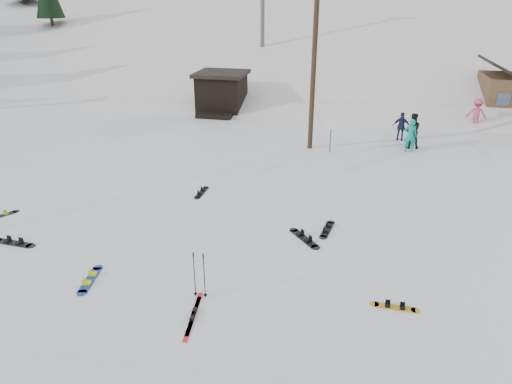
# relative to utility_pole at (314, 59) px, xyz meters

# --- Properties ---
(ground) EXTENTS (200.00, 200.00, 0.00)m
(ground) POSITION_rel_utility_pole_xyz_m (-2.00, -14.00, -4.68)
(ground) COLOR white
(ground) RESTS_ON ground
(ski_slope) EXTENTS (60.00, 85.24, 65.97)m
(ski_slope) POSITION_rel_utility_pole_xyz_m (-2.00, 41.00, -16.68)
(ski_slope) COLOR white
(ski_slope) RESTS_ON ground
(ridge_left) EXTENTS (47.54, 95.03, 58.38)m
(ridge_left) POSITION_rel_utility_pole_xyz_m (-38.00, 34.00, -15.68)
(ridge_left) COLOR white
(ridge_left) RESTS_ON ground
(treeline_left) EXTENTS (20.00, 64.00, 10.00)m
(treeline_left) POSITION_rel_utility_pole_xyz_m (-36.00, 26.00, -4.68)
(treeline_left) COLOR black
(treeline_left) RESTS_ON ground
(treeline_crest) EXTENTS (50.00, 6.00, 10.00)m
(treeline_crest) POSITION_rel_utility_pole_xyz_m (-2.00, 72.00, -4.68)
(treeline_crest) COLOR black
(treeline_crest) RESTS_ON ski_slope
(utility_pole) EXTENTS (2.00, 0.26, 9.00)m
(utility_pole) POSITION_rel_utility_pole_xyz_m (0.00, 0.00, 0.00)
(utility_pole) COLOR #3A2819
(utility_pole) RESTS_ON ground
(trail_sign) EXTENTS (0.50, 0.09, 1.85)m
(trail_sign) POSITION_rel_utility_pole_xyz_m (1.10, -0.42, -3.41)
(trail_sign) COLOR #595B60
(trail_sign) RESTS_ON ground
(lift_hut) EXTENTS (3.40, 4.10, 2.75)m
(lift_hut) POSITION_rel_utility_pole_xyz_m (-7.00, 6.94, -3.32)
(lift_hut) COLOR black
(lift_hut) RESTS_ON ground
(hero_snowboard) EXTENTS (0.52, 1.54, 0.11)m
(hero_snowboard) POSITION_rel_utility_pole_xyz_m (-4.91, -13.82, -4.65)
(hero_snowboard) COLOR #1937A2
(hero_snowboard) RESTS_ON ground
(hero_skis) EXTENTS (0.37, 1.96, 0.10)m
(hero_skis) POSITION_rel_utility_pole_xyz_m (-1.40, -14.71, -4.65)
(hero_skis) COLOR red
(hero_skis) RESTS_ON ground
(ski_poles) EXTENTS (0.38, 0.10, 1.39)m
(ski_poles) POSITION_rel_utility_pole_xyz_m (-1.49, -13.85, -3.97)
(ski_poles) COLOR black
(ski_poles) RESTS_ON ground
(board_scatter_a) EXTENTS (1.66, 0.39, 0.12)m
(board_scatter_a) POSITION_rel_utility_pole_xyz_m (-8.58, -12.45, -4.65)
(board_scatter_a) COLOR black
(board_scatter_a) RESTS_ON ground
(board_scatter_b) EXTENTS (0.27, 1.38, 0.10)m
(board_scatter_b) POSITION_rel_utility_pole_xyz_m (-3.78, -7.05, -4.66)
(board_scatter_b) COLOR black
(board_scatter_b) RESTS_ON ground
(board_scatter_c) EXTENTS (0.83, 1.18, 0.09)m
(board_scatter_c) POSITION_rel_utility_pole_xyz_m (-10.47, -10.79, -4.66)
(board_scatter_c) COLOR black
(board_scatter_c) RESTS_ON ground
(board_scatter_d) EXTENTS (1.19, 1.34, 0.12)m
(board_scatter_d) POSITION_rel_utility_pole_xyz_m (0.93, -10.01, -4.65)
(board_scatter_d) COLOR black
(board_scatter_d) RESTS_ON ground
(board_scatter_e) EXTENTS (1.30, 0.28, 0.09)m
(board_scatter_e) POSITION_rel_utility_pole_xyz_m (3.76, -13.20, -4.66)
(board_scatter_e) COLOR gold
(board_scatter_e) RESTS_ON ground
(board_scatter_f) EXTENTS (0.46, 1.46, 0.10)m
(board_scatter_f) POSITION_rel_utility_pole_xyz_m (1.65, -9.20, -4.65)
(board_scatter_f) COLOR black
(board_scatter_f) RESTS_ON ground
(skier_teal) EXTENTS (0.65, 0.43, 1.77)m
(skier_teal) POSITION_rel_utility_pole_xyz_m (5.18, 0.51, -3.80)
(skier_teal) COLOR #0E9184
(skier_teal) RESTS_ON ground
(skier_dark) EXTENTS (1.00, 0.82, 1.91)m
(skier_dark) POSITION_rel_utility_pole_xyz_m (5.30, 1.19, -3.72)
(skier_dark) COLOR black
(skier_dark) RESTS_ON ground
(skier_pink) EXTENTS (1.30, 0.91, 1.83)m
(skier_pink) POSITION_rel_utility_pole_xyz_m (9.55, 6.19, -3.76)
(skier_pink) COLOR #BE436A
(skier_pink) RESTS_ON ground
(skier_navy) EXTENTS (0.99, 0.52, 1.62)m
(skier_navy) POSITION_rel_utility_pole_xyz_m (4.87, 2.48, -3.87)
(skier_navy) COLOR #1C2046
(skier_navy) RESTS_ON ground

